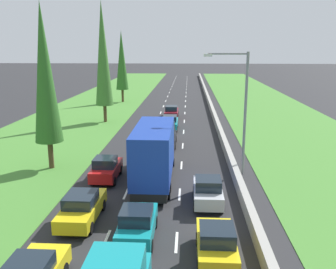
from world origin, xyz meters
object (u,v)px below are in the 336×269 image
blue_box_truck_centre_lane (155,152)px  teal_sedan_centre_lane (170,123)px  red_hatchback_left_lane (106,169)px  maroon_sedan_centre_lane (171,112)px  poplar_tree_fourth (122,61)px  black_sedan_centre_lane (167,137)px  silver_hatchback_right_lane (208,191)px  poplar_tree_second (45,74)px  yellow_sedan_left_lane_second (82,207)px  yellow_hatchback_right_lane (216,243)px  street_light_mast (241,105)px  teal_hatchback_centre_lane (137,224)px  poplar_tree_third (103,54)px

blue_box_truck_centre_lane → teal_sedan_centre_lane: size_ratio=2.09×
blue_box_truck_centre_lane → red_hatchback_left_lane: size_ratio=2.41×
maroon_sedan_centre_lane → poplar_tree_fourth: bearing=123.0°
black_sedan_centre_lane → maroon_sedan_centre_lane: same height
blue_box_truck_centre_lane → maroon_sedan_centre_lane: 23.99m
teal_sedan_centre_lane → poplar_tree_fourth: (-9.21, 21.08, 6.23)m
blue_box_truck_centre_lane → silver_hatchback_right_lane: blue_box_truck_centre_lane is taller
poplar_tree_second → yellow_sedan_left_lane_second: bearing=-60.5°
teal_sedan_centre_lane → blue_box_truck_centre_lane: bearing=-90.6°
yellow_hatchback_right_lane → street_light_mast: size_ratio=0.43×
maroon_sedan_centre_lane → poplar_tree_fourth: poplar_tree_fourth is taller
maroon_sedan_centre_lane → street_light_mast: 23.21m
teal_sedan_centre_lane → silver_hatchback_right_lane: silver_hatchback_right_lane is taller
poplar_tree_second → teal_sedan_centre_lane: bearing=59.2°
black_sedan_centre_lane → teal_sedan_centre_lane: bearing=90.4°
yellow_hatchback_right_lane → black_sedan_centre_lane: bearing=99.8°
red_hatchback_left_lane → street_light_mast: 10.72m
silver_hatchback_right_lane → poplar_tree_fourth: bearing=106.8°
yellow_hatchback_right_lane → maroon_sedan_centre_lane: size_ratio=0.87×
teal_sedan_centre_lane → poplar_tree_fourth: size_ratio=0.38×
yellow_sedan_left_lane_second → red_hatchback_left_lane: red_hatchback_left_lane is taller
teal_sedan_centre_lane → red_hatchback_left_lane: size_ratio=1.15×
silver_hatchback_right_lane → maroon_sedan_centre_lane: size_ratio=0.87×
black_sedan_centre_lane → blue_box_truck_centre_lane: bearing=-91.4°
maroon_sedan_centre_lane → black_sedan_centre_lane: bearing=-89.2°
silver_hatchback_right_lane → street_light_mast: bearing=65.6°
teal_hatchback_centre_lane → yellow_hatchback_right_lane: size_ratio=1.00×
red_hatchback_left_lane → teal_sedan_centre_lane: bearing=77.5°
poplar_tree_second → red_hatchback_left_lane: bearing=-25.3°
poplar_tree_third → teal_hatchback_centre_lane: bearing=-74.4°
black_sedan_centre_lane → yellow_hatchback_right_lane: size_ratio=1.15×
blue_box_truck_centre_lane → black_sedan_centre_lane: bearing=88.6°
teal_hatchback_centre_lane → silver_hatchback_right_lane: bearing=50.5°
maroon_sedan_centre_lane → poplar_tree_second: size_ratio=0.36×
teal_hatchback_centre_lane → red_hatchback_left_lane: size_ratio=1.00×
teal_sedan_centre_lane → poplar_tree_second: bearing=-120.8°
yellow_sedan_left_lane_second → blue_box_truck_centre_lane: size_ratio=0.48×
yellow_sedan_left_lane_second → silver_hatchback_right_lane: silver_hatchback_right_lane is taller
street_light_mast → poplar_tree_fourth: bearing=112.8°
silver_hatchback_right_lane → red_hatchback_left_lane: (-7.06, 3.78, 0.00)m
yellow_sedan_left_lane_second → red_hatchback_left_lane: 6.47m
poplar_tree_third → maroon_sedan_centre_lane: bearing=21.6°
yellow_hatchback_right_lane → teal_hatchback_centre_lane: bearing=156.4°
red_hatchback_left_lane → poplar_tree_fourth: poplar_tree_fourth is taller
black_sedan_centre_lane → poplar_tree_fourth: (-9.27, 28.20, 6.23)m
teal_hatchback_centre_lane → black_sedan_centre_lane: bearing=88.7°
poplar_tree_fourth → red_hatchback_left_lane: bearing=-81.7°
poplar_tree_third → yellow_sedan_left_lane_second: bearing=-80.0°
yellow_sedan_left_lane_second → yellow_hatchback_right_lane: bearing=-25.9°
teal_sedan_centre_lane → red_hatchback_left_lane: red_hatchback_left_lane is taller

